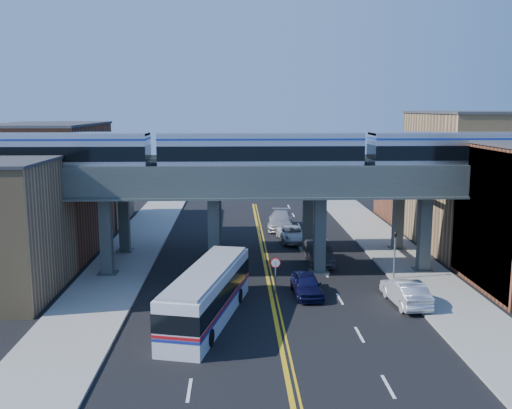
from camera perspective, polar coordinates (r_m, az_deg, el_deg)
ground at (r=36.15m, az=1.82°, el=-10.57°), size 120.00×120.00×0.00m
sidewalk_west at (r=46.46m, az=-13.45°, el=-6.12°), size 5.00×70.00×0.16m
sidewalk_east at (r=47.64m, az=14.97°, el=-5.79°), size 5.00×70.00×0.16m
building_west_b at (r=52.84m, az=-19.88°, el=1.46°), size 8.00×14.00×11.00m
building_west_c at (r=65.42m, az=-16.40°, el=1.79°), size 8.00×10.00×8.00m
building_east_b at (r=54.44m, az=20.45°, el=2.19°), size 8.00×14.00×12.00m
building_east_c at (r=66.71m, az=16.13°, el=2.38°), size 8.00×10.00×9.00m
mural_panel at (r=42.18m, az=21.59°, el=-1.61°), size 0.10×9.50×9.50m
elevated_viaduct_near at (r=42.34m, az=1.12°, el=1.47°), size 52.00×3.60×7.40m
elevated_viaduct_far at (r=49.27m, az=0.65°, el=2.63°), size 52.00×3.60×7.40m
transit_train at (r=42.01m, az=0.45°, el=5.18°), size 46.07×2.89×3.36m
stop_sign at (r=38.46m, az=1.97°, el=-6.56°), size 0.76×0.09×2.63m
traffic_signal at (r=42.73m, az=13.71°, el=-4.43°), size 0.15×0.18×4.10m
transit_bus at (r=34.29m, az=-4.88°, el=-9.02°), size 5.17×11.87×2.99m
car_lane_a at (r=38.81m, az=5.08°, el=-7.98°), size 2.01×4.55×1.52m
car_lane_b at (r=46.63m, az=6.30°, el=-4.82°), size 1.93×5.41×1.78m
car_lane_c at (r=53.93m, az=3.65°, el=-2.98°), size 2.90×5.41×1.45m
car_lane_d at (r=59.65m, az=2.46°, el=-1.59°), size 3.13×6.32×1.77m
car_parked_curb at (r=38.18m, az=14.71°, el=-8.47°), size 2.15×5.13×1.65m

